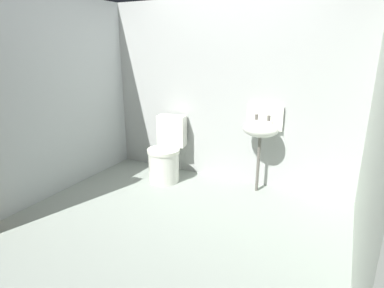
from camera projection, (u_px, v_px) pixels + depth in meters
The scene contains 6 objects.
ground_plane at pixel (179, 223), 3.16m from camera, with size 3.50×2.77×0.08m, color gray.
wall_back at pixel (227, 93), 3.88m from camera, with size 3.50×0.10×2.18m, color #AEB2AE.
wall_left at pixel (58, 97), 3.60m from camera, with size 0.10×2.57×2.18m, color #ABB3B3.
wall_right at pixel (384, 129), 2.22m from camera, with size 0.10×2.57×2.18m, color #AFB9AB.
toilet_near_wall at pixel (166, 154), 4.04m from camera, with size 0.47×0.64×0.78m.
sink at pixel (261, 128), 3.58m from camera, with size 0.42×0.35×0.99m.
Camera 1 is at (1.38, -2.42, 1.65)m, focal length 29.84 mm.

